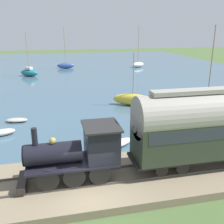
# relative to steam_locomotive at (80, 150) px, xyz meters

# --- Properties ---
(ground_plane) EXTENTS (200.00, 200.00, 0.00)m
(ground_plane) POSITION_rel_steam_locomotive_xyz_m (-1.47, -0.36, -2.33)
(ground_plane) COLOR #476033
(harbor_water) EXTENTS (80.00, 80.00, 0.01)m
(harbor_water) POSITION_rel_steam_locomotive_xyz_m (43.10, -0.36, -2.33)
(harbor_water) COLOR #426075
(harbor_water) RESTS_ON ground
(rail_embankment) EXTENTS (5.60, 56.00, 0.58)m
(rail_embankment) POSITION_rel_steam_locomotive_xyz_m (0.00, -0.36, -2.10)
(rail_embankment) COLOR #84755B
(rail_embankment) RESTS_ON ground
(steam_locomotive) EXTENTS (2.25, 5.54, 3.20)m
(steam_locomotive) POSITION_rel_steam_locomotive_xyz_m (0.00, 0.00, 0.00)
(steam_locomotive) COLOR black
(steam_locomotive) RESTS_ON rail_embankment
(passenger_coach) EXTENTS (2.48, 10.16, 4.78)m
(passenger_coach) POSITION_rel_steam_locomotive_xyz_m (0.00, -8.02, 0.87)
(passenger_coach) COLOR black
(passenger_coach) RESTS_ON rail_embankment
(sailboat_teal) EXTENTS (3.20, 3.88, 7.91)m
(sailboat_teal) POSITION_rel_steam_locomotive_xyz_m (37.82, 5.55, -1.61)
(sailboat_teal) COLOR #1E707A
(sailboat_teal) RESTS_ON harbor_water
(sailboat_blue) EXTENTS (1.66, 3.88, 8.87)m
(sailboat_blue) POSITION_rel_steam_locomotive_xyz_m (46.26, -1.59, -1.65)
(sailboat_blue) COLOR #335199
(sailboat_blue) RESTS_ON harbor_water
(sailboat_green) EXTENTS (3.50, 6.11, 8.90)m
(sailboat_green) POSITION_rel_steam_locomotive_xyz_m (8.18, -12.75, -1.63)
(sailboat_green) COLOR #236B42
(sailboat_green) RESTS_ON harbor_water
(sailboat_yellow) EXTENTS (3.22, 4.67, 6.06)m
(sailboat_yellow) POSITION_rel_steam_locomotive_xyz_m (15.08, -7.62, -1.62)
(sailboat_yellow) COLOR gold
(sailboat_yellow) RESTS_ON harbor_water
(sailboat_white) EXTENTS (2.94, 3.77, 9.00)m
(sailboat_white) POSITION_rel_steam_locomotive_xyz_m (44.69, -17.87, -1.70)
(sailboat_white) COLOR white
(sailboat_white) RESTS_ON harbor_water
(rowboat_far_out) EXTENTS (2.59, 2.60, 0.37)m
(rowboat_far_out) POSITION_rel_steam_locomotive_xyz_m (8.87, -7.10, -2.14)
(rowboat_far_out) COLOR #B7B2A3
(rowboat_far_out) RESTS_ON harbor_water
(rowboat_near_shore) EXTENTS (1.14, 2.13, 0.37)m
(rowboat_near_shore) POSITION_rel_steam_locomotive_xyz_m (12.12, 4.91, -2.14)
(rowboat_near_shore) COLOR #B7B2A3
(rowboat_near_shore) RESTS_ON harbor_water
(rowboat_off_pier) EXTENTS (2.02, 2.51, 0.48)m
(rowboat_off_pier) POSITION_rel_steam_locomotive_xyz_m (4.74, -3.45, -2.08)
(rowboat_off_pier) COLOR silver
(rowboat_off_pier) RESTS_ON harbor_water
(rowboat_mid_harbor) EXTENTS (1.44, 2.25, 0.53)m
(rowboat_mid_harbor) POSITION_rel_steam_locomotive_xyz_m (8.91, 5.68, -2.06)
(rowboat_mid_harbor) COLOR beige
(rowboat_mid_harbor) RESTS_ON harbor_water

